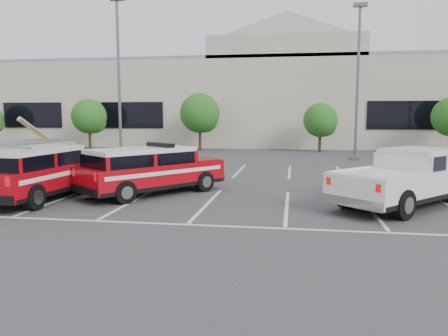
% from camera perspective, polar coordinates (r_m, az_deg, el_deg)
% --- Properties ---
extents(ground, '(120.00, 120.00, 0.00)m').
position_cam_1_polar(ground, '(14.99, -2.21, -4.75)').
color(ground, '#373739').
rests_on(ground, ground).
extents(stall_markings, '(23.00, 15.00, 0.01)m').
position_cam_1_polar(stall_markings, '(19.35, 0.39, -2.05)').
color(stall_markings, silver).
rests_on(stall_markings, ground).
extents(convention_building, '(60.00, 16.99, 13.20)m').
position_cam_1_polar(convention_building, '(46.36, 5.80, 9.03)').
color(convention_building, beige).
rests_on(convention_building, ground).
extents(tree_left, '(3.07, 3.07, 4.42)m').
position_cam_1_polar(tree_left, '(40.55, -17.05, 6.30)').
color(tree_left, '#3F2B19').
rests_on(tree_left, ground).
extents(tree_mid_left, '(3.37, 3.37, 4.85)m').
position_cam_1_polar(tree_mid_left, '(37.26, -3.02, 6.97)').
color(tree_mid_left, '#3F2B19').
rests_on(tree_mid_left, ground).
extents(tree_mid_right, '(2.77, 2.77, 3.99)m').
position_cam_1_polar(tree_mid_right, '(36.51, 12.61, 5.97)').
color(tree_mid_right, '#3F2B19').
rests_on(tree_mid_right, ground).
extents(light_pole_left, '(0.90, 0.60, 10.24)m').
position_cam_1_polar(light_pole_left, '(28.63, -13.55, 11.09)').
color(light_pole_left, '#59595E').
rests_on(light_pole_left, ground).
extents(light_pole_mid, '(0.90, 0.60, 10.24)m').
position_cam_1_polar(light_pole_mid, '(30.74, 17.05, 10.68)').
color(light_pole_mid, '#59595E').
rests_on(light_pole_mid, ground).
extents(fire_chief_suv, '(5.03, 5.65, 1.96)m').
position_cam_1_polar(fire_chief_suv, '(16.94, -9.55, -0.73)').
color(fire_chief_suv, '#9A0710').
rests_on(fire_chief_suv, ground).
extents(white_pickup, '(5.81, 5.99, 1.91)m').
position_cam_1_polar(white_pickup, '(15.93, 23.08, -1.84)').
color(white_pickup, silver).
rests_on(white_pickup, ground).
extents(ladder_suv, '(2.59, 5.60, 2.14)m').
position_cam_1_polar(ladder_suv, '(17.04, -22.93, -0.95)').
color(ladder_suv, '#9A0710').
rests_on(ladder_suv, ground).
extents(utility_rig, '(3.91, 3.78, 2.98)m').
position_cam_1_polar(utility_rig, '(20.84, -23.60, -0.36)').
color(utility_rig, '#59595E').
rests_on(utility_rig, ground).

